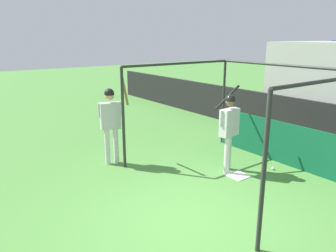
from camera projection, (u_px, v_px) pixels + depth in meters
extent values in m
plane|color=#477F38|center=(185.00, 221.00, 5.70)|extent=(60.00, 60.00, 0.00)
cube|color=navy|center=(291.00, 93.00, 10.58)|extent=(0.45, 0.40, 0.10)
cube|color=navy|center=(295.00, 85.00, 10.63)|extent=(0.45, 0.06, 0.40)
cube|color=navy|center=(306.00, 95.00, 10.16)|extent=(0.45, 0.40, 0.10)
cube|color=navy|center=(310.00, 87.00, 10.20)|extent=(0.45, 0.06, 0.40)
cube|color=navy|center=(323.00, 98.00, 9.73)|extent=(0.45, 0.40, 0.10)
cube|color=navy|center=(327.00, 89.00, 9.77)|extent=(0.45, 0.06, 0.40)
cube|color=navy|center=(306.00, 79.00, 10.93)|extent=(0.45, 0.40, 0.10)
cube|color=navy|center=(310.00, 71.00, 10.98)|extent=(0.45, 0.06, 0.40)
cube|color=navy|center=(322.00, 80.00, 10.51)|extent=(0.45, 0.40, 0.10)
cube|color=navy|center=(326.00, 73.00, 10.55)|extent=(0.45, 0.06, 0.40)
cube|color=navy|center=(320.00, 65.00, 11.29)|extent=(0.45, 0.40, 0.10)
cube|color=navy|center=(324.00, 58.00, 11.33)|extent=(0.45, 0.06, 0.40)
cube|color=navy|center=(336.00, 66.00, 10.86)|extent=(0.45, 0.40, 0.10)
cube|color=navy|center=(334.00, 53.00, 11.64)|extent=(0.45, 0.40, 0.10)
cylinder|color=#282828|center=(123.00, 119.00, 7.76)|extent=(0.07, 0.07, 2.44)
cylinder|color=#282828|center=(263.00, 175.00, 4.60)|extent=(0.07, 0.07, 2.44)
cylinder|color=#282828|center=(223.00, 103.00, 9.67)|extent=(0.07, 0.07, 2.44)
cylinder|color=#282828|center=(179.00, 63.00, 8.39)|extent=(0.06, 3.36, 0.06)
cylinder|color=#282828|center=(336.00, 79.00, 5.23)|extent=(0.06, 3.36, 0.06)
cylinder|color=#282828|center=(288.00, 66.00, 7.77)|extent=(4.06, 0.06, 0.06)
cube|color=#0F5133|center=(280.00, 142.00, 8.26)|extent=(3.99, 0.03, 1.07)
cube|color=white|center=(238.00, 176.00, 7.55)|extent=(0.44, 0.44, 0.02)
cylinder|color=silver|center=(227.00, 155.00, 7.60)|extent=(0.14, 0.14, 0.89)
cylinder|color=silver|center=(229.00, 152.00, 7.83)|extent=(0.14, 0.14, 0.89)
cube|color=#B7B7B7|center=(229.00, 122.00, 7.51)|extent=(0.28, 0.52, 0.63)
sphere|color=brown|center=(230.00, 102.00, 7.38)|extent=(0.22, 0.22, 0.22)
sphere|color=black|center=(231.00, 99.00, 7.37)|extent=(0.23, 0.23, 0.23)
cylinder|color=#B7B7B7|center=(221.00, 118.00, 7.33)|extent=(0.08, 0.08, 0.35)
cylinder|color=#B7B7B7|center=(235.00, 114.00, 7.67)|extent=(0.08, 0.08, 0.35)
cylinder|color=black|center=(227.00, 97.00, 7.77)|extent=(0.10, 0.74, 0.54)
sphere|color=black|center=(237.00, 110.00, 7.55)|extent=(0.08, 0.08, 0.08)
cylinder|color=silver|center=(107.00, 147.00, 8.16)|extent=(0.16, 0.16, 0.92)
cylinder|color=silver|center=(116.00, 146.00, 8.23)|extent=(0.16, 0.16, 0.92)
cube|color=#B7B7B7|center=(110.00, 116.00, 7.99)|extent=(0.34, 0.52, 0.65)
sphere|color=tan|center=(109.00, 96.00, 7.85)|extent=(0.23, 0.23, 0.23)
sphere|color=black|center=(109.00, 93.00, 7.84)|extent=(0.24, 0.24, 0.24)
cylinder|color=#B7B7B7|center=(99.00, 110.00, 7.90)|extent=(0.09, 0.09, 0.36)
cylinder|color=#B7B7B7|center=(120.00, 109.00, 8.07)|extent=(0.09, 0.09, 0.36)
cylinder|color=brown|center=(125.00, 91.00, 7.95)|extent=(0.47, 0.42, 0.79)
sphere|color=brown|center=(115.00, 106.00, 8.07)|extent=(0.08, 0.08, 0.08)
sphere|color=white|center=(273.00, 168.00, 7.90)|extent=(0.07, 0.07, 0.07)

